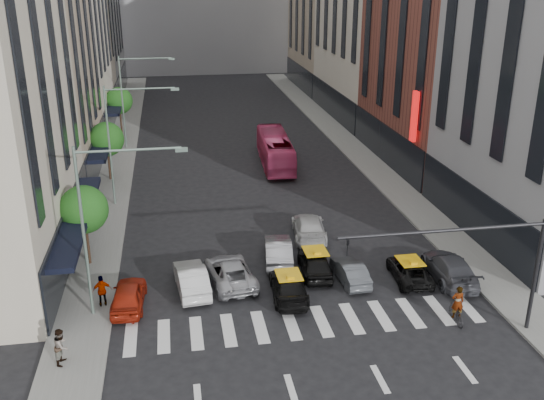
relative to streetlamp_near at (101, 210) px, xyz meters
name	(u,v)px	position (x,y,z in m)	size (l,w,h in m)	color
ground	(317,339)	(10.04, -4.00, -5.90)	(160.00, 160.00, 0.00)	black
sidewalk_left	(117,166)	(-1.46, 26.00, -5.83)	(3.00, 96.00, 0.15)	slate
sidewalk_right	(359,154)	(21.54, 26.00, -5.83)	(3.00, 96.00, 0.15)	slate
building_left_b	(32,35)	(-6.96, 24.00, 6.10)	(8.00, 16.00, 24.00)	tan
building_right_b	(438,17)	(27.04, 23.00, 7.10)	(8.00, 18.00, 26.00)	brown
tree_near	(84,210)	(-1.76, 6.00, -2.25)	(2.88, 2.88, 4.95)	black
tree_mid	(107,139)	(-1.76, 22.00, -2.25)	(2.88, 2.88, 4.95)	black
tree_far	(119,101)	(-1.76, 38.00, -2.25)	(2.88, 2.88, 4.95)	black
streetlamp_near	(101,210)	(0.00, 0.00, 0.00)	(5.38, 0.25, 9.00)	gray
streetlamp_mid	(121,130)	(0.00, 16.00, 0.00)	(5.38, 0.25, 9.00)	gray
streetlamp_far	(131,90)	(0.00, 32.00, 0.00)	(5.38, 0.25, 9.00)	gray
traffic_signal	(485,253)	(17.74, -5.00, -1.43)	(10.10, 0.20, 6.00)	black
liberty_sign	(414,117)	(22.64, 16.00, 0.10)	(0.30, 0.70, 4.00)	red
car_red	(128,295)	(0.84, 0.62, -5.20)	(1.67, 4.14, 1.41)	#9C200E
car_white_front	(191,278)	(4.23, 1.83, -5.15)	(1.60, 4.58, 1.51)	silver
car_silver	(230,272)	(6.45, 2.37, -5.20)	(2.34, 5.08, 1.41)	#A5A5AA
taxi_left	(289,286)	(9.44, 0.22, -5.24)	(1.87, 4.61, 1.34)	black
taxi_center	(315,263)	(11.50, 2.60, -5.17)	(1.74, 4.32, 1.47)	black
car_grey_mid	(350,272)	(13.28, 1.36, -5.27)	(1.33, 3.82, 1.26)	#45484D
taxi_right	(409,270)	(16.74, 1.05, -5.32)	(1.93, 4.18, 1.16)	black
car_grey_curb	(450,268)	(19.01, 0.61, -5.15)	(2.11, 5.18, 1.50)	#45474E
car_row2_left	(278,250)	(9.64, 4.57, -5.15)	(1.60, 4.59, 1.51)	#9A9B9F
car_row2_right	(309,227)	(12.31, 7.76, -5.16)	(2.09, 5.13, 1.49)	#BABABA
bus	(275,150)	(12.86, 23.97, -4.44)	(2.46, 10.53, 2.93)	#D23D71
motorcycle	(456,314)	(17.39, -3.69, -5.44)	(0.62, 1.77, 0.93)	black
rider	(459,290)	(17.39, -3.69, -4.08)	(0.65, 0.43, 1.78)	gray
pedestrian_near	(61,346)	(-1.85, -4.12, -4.88)	(0.85, 0.66, 1.75)	gray
pedestrian_far	(102,291)	(-0.50, 0.75, -4.88)	(1.02, 0.43, 1.74)	gray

